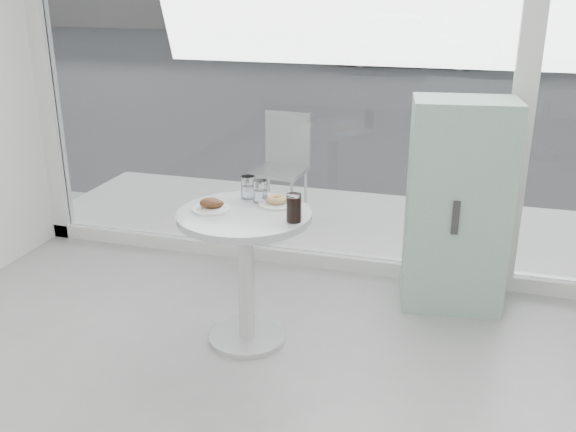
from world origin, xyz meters
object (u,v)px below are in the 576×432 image
(plate_fritter, at_px, (212,205))
(main_table, at_px, (245,250))
(car_white, at_px, (408,38))
(water_tumbler_b, at_px, (260,192))
(car_silver, at_px, (537,32))
(water_tumbler_a, at_px, (248,188))
(cola_glass, at_px, (294,208))
(patio_chair, at_px, (283,161))
(plate_donut, at_px, (277,201))
(mint_cabinet, at_px, (457,206))

(plate_fritter, bearing_deg, main_table, 5.49)
(car_white, bearing_deg, water_tumbler_b, -179.76)
(car_silver, bearing_deg, water_tumbler_a, 158.75)
(car_white, relative_size, car_silver, 0.82)
(water_tumbler_a, relative_size, cola_glass, 0.87)
(patio_chair, xyz_separation_m, plate_fritter, (0.14, -1.79, 0.24))
(car_silver, relative_size, plate_donut, 22.79)
(mint_cabinet, distance_m, car_silver, 13.24)
(plate_fritter, bearing_deg, car_white, 91.59)
(main_table, height_order, car_silver, car_silver)
(patio_chair, height_order, water_tumbler_a, patio_chair)
(car_white, height_order, plate_donut, car_white)
(car_silver, xyz_separation_m, plate_fritter, (-2.57, -13.97, 0.04))
(car_white, height_order, car_silver, car_silver)
(plate_fritter, bearing_deg, mint_cabinet, 32.47)
(water_tumbler_b, xyz_separation_m, cola_glass, (0.26, -0.24, 0.02))
(main_table, xyz_separation_m, patio_chair, (-0.31, 1.77, 0.01))
(water_tumbler_a, relative_size, water_tumbler_b, 1.03)
(car_white, height_order, water_tumbler_b, car_white)
(patio_chair, bearing_deg, car_silver, 82.01)
(car_silver, bearing_deg, car_white, 100.06)
(mint_cabinet, relative_size, water_tumbler_a, 10.15)
(mint_cabinet, distance_m, water_tumbler_b, 1.22)
(main_table, distance_m, car_white, 12.83)
(main_table, distance_m, water_tumbler_a, 0.36)
(plate_fritter, relative_size, plate_donut, 1.01)
(plate_donut, height_order, water_tumbler_a, water_tumbler_a)
(patio_chair, bearing_deg, cola_glass, -67.18)
(cola_glass, bearing_deg, water_tumbler_a, 140.18)
(plate_donut, xyz_separation_m, water_tumbler_b, (-0.10, 0.02, 0.04))
(plate_fritter, xyz_separation_m, water_tumbler_a, (0.12, 0.25, 0.03))
(plate_fritter, distance_m, cola_glass, 0.47)
(main_table, xyz_separation_m, water_tumbler_a, (-0.06, 0.23, 0.28))
(car_white, distance_m, water_tumbler_b, 12.65)
(car_silver, bearing_deg, main_table, 159.15)
(water_tumbler_b, bearing_deg, car_silver, 80.26)
(water_tumbler_a, xyz_separation_m, cola_glass, (0.35, -0.29, 0.01))
(mint_cabinet, bearing_deg, main_table, -152.06)
(car_silver, bearing_deg, plate_fritter, 158.45)
(mint_cabinet, height_order, plate_donut, mint_cabinet)
(mint_cabinet, distance_m, cola_glass, 1.17)
(car_silver, height_order, plate_donut, car_silver)
(mint_cabinet, height_order, water_tumbler_b, mint_cabinet)
(car_white, relative_size, water_tumbler_a, 29.60)
(main_table, xyz_separation_m, cola_glass, (0.29, -0.06, 0.29))
(plate_donut, distance_m, water_tumbler_b, 0.11)
(patio_chair, xyz_separation_m, car_silver, (2.71, 12.18, 0.20))
(car_white, distance_m, car_silver, 3.14)
(car_silver, bearing_deg, water_tumbler_b, 159.14)
(car_silver, height_order, water_tumbler_a, car_silver)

